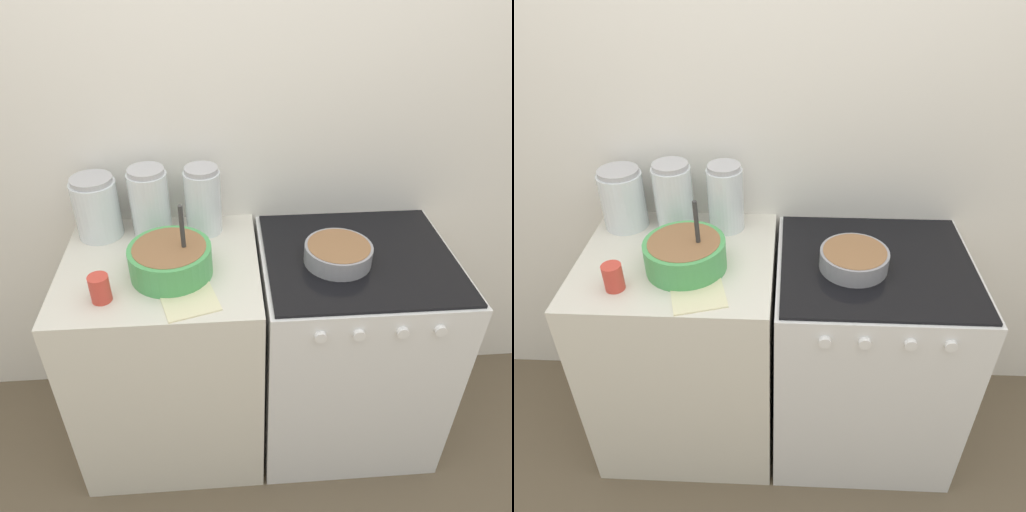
# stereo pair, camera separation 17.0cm
# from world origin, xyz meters

# --- Properties ---
(ground_plane) EXTENTS (12.00, 12.00, 0.00)m
(ground_plane) POSITION_xyz_m (0.00, 0.00, 0.00)
(ground_plane) COLOR brown
(wall_back) EXTENTS (4.48, 0.05, 2.40)m
(wall_back) POSITION_xyz_m (0.00, 0.68, 1.20)
(wall_back) COLOR white
(wall_back) RESTS_ON ground_plane
(countertop_cabinet) EXTENTS (0.72, 0.65, 0.93)m
(countertop_cabinet) POSITION_xyz_m (-0.36, 0.33, 0.47)
(countertop_cabinet) COLOR silver
(countertop_cabinet) RESTS_ON ground_plane
(stove) EXTENTS (0.73, 0.67, 0.93)m
(stove) POSITION_xyz_m (0.38, 0.33, 0.47)
(stove) COLOR silver
(stove) RESTS_ON ground_plane
(mixing_bowl) EXTENTS (0.29, 0.29, 0.27)m
(mixing_bowl) POSITION_xyz_m (-0.31, 0.26, 1.00)
(mixing_bowl) COLOR #4CA559
(mixing_bowl) RESTS_ON countertop_cabinet
(baking_pan) EXTENTS (0.24, 0.24, 0.07)m
(baking_pan) POSITION_xyz_m (0.29, 0.29, 0.97)
(baking_pan) COLOR gray
(baking_pan) RESTS_ON stove
(storage_jar_left) EXTENTS (0.17, 0.17, 0.24)m
(storage_jar_left) POSITION_xyz_m (-0.60, 0.55, 1.04)
(storage_jar_left) COLOR silver
(storage_jar_left) RESTS_ON countertop_cabinet
(storage_jar_middle) EXTENTS (0.15, 0.15, 0.27)m
(storage_jar_middle) POSITION_xyz_m (-0.40, 0.55, 1.05)
(storage_jar_middle) COLOR silver
(storage_jar_middle) RESTS_ON countertop_cabinet
(storage_jar_right) EXTENTS (0.14, 0.14, 0.27)m
(storage_jar_right) POSITION_xyz_m (-0.20, 0.55, 1.05)
(storage_jar_right) COLOR silver
(storage_jar_right) RESTS_ON countertop_cabinet
(tin_can) EXTENTS (0.07, 0.07, 0.10)m
(tin_can) POSITION_xyz_m (-0.53, 0.14, 0.98)
(tin_can) COLOR #CC3F33
(tin_can) RESTS_ON countertop_cabinet
(recipe_page) EXTENTS (0.23, 0.25, 0.01)m
(recipe_page) POSITION_xyz_m (-0.25, 0.13, 0.94)
(recipe_page) COLOR beige
(recipe_page) RESTS_ON countertop_cabinet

